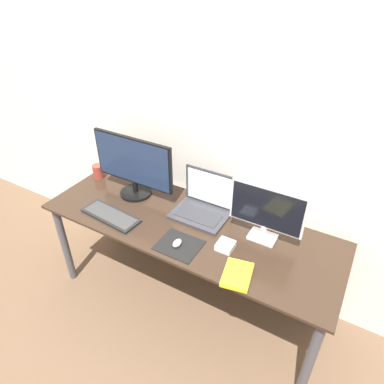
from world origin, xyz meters
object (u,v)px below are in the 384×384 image
object	(u,v)px
monitor_right	(267,211)
monitor_left	(133,166)
laptop	(204,204)
mouse	(177,243)
power_brick	(225,246)
book	(237,275)
keyboard	(111,216)
mug	(98,171)

from	to	relation	value
monitor_right	monitor_left	bearing A→B (deg)	-179.99
monitor_right	laptop	bearing A→B (deg)	173.10
mouse	monitor_left	bearing A→B (deg)	149.87
monitor_left	power_brick	bearing A→B (deg)	-13.56
monitor_left	book	xyz separation A→B (m)	(0.93, -0.35, -0.21)
keyboard	mouse	size ratio (longest dim) A/B	5.99
monitor_right	mouse	xyz separation A→B (m)	(-0.40, -0.31, -0.18)
laptop	monitor_left	bearing A→B (deg)	-174.27
monitor_left	laptop	bearing A→B (deg)	5.73
monitor_left	mug	distance (m)	0.42
laptop	keyboard	xyz separation A→B (m)	(-0.49, -0.34, -0.06)
book	mouse	bearing A→B (deg)	174.29
monitor_right	book	distance (m)	0.40
monitor_right	power_brick	bearing A→B (deg)	-129.10
monitor_left	keyboard	world-z (taller)	monitor_left
mug	power_brick	size ratio (longest dim) A/B	1.07
laptop	book	distance (m)	0.58
monitor_left	keyboard	size ratio (longest dim) A/B	1.47
keyboard	monitor_right	bearing A→B (deg)	17.77
mouse	power_brick	distance (m)	0.28
mouse	book	distance (m)	0.39
mug	laptop	bearing A→B (deg)	1.09
book	monitor_right	bearing A→B (deg)	88.46
monitor_left	laptop	world-z (taller)	monitor_left
monitor_right	power_brick	world-z (taller)	monitor_right
mouse	mug	bearing A→B (deg)	159.30
mouse	book	size ratio (longest dim) A/B	0.32
monitor_left	mouse	world-z (taller)	monitor_left
monitor_right	mouse	distance (m)	0.54
monitor_left	power_brick	world-z (taller)	monitor_left
power_brick	mug	bearing A→B (deg)	169.12
monitor_left	power_brick	size ratio (longest dim) A/B	6.27
mouse	monitor_right	bearing A→B (deg)	37.83
monitor_right	laptop	xyz separation A→B (m)	(-0.42, 0.05, -0.13)
book	keyboard	bearing A→B (deg)	176.40
laptop	power_brick	bearing A→B (deg)	-41.60
monitor_left	mug	xyz separation A→B (m)	(-0.38, 0.03, -0.17)
monitor_right	keyboard	xyz separation A→B (m)	(-0.92, -0.29, -0.19)
mug	book	bearing A→B (deg)	-16.41
laptop	mug	bearing A→B (deg)	-178.91
keyboard	book	size ratio (longest dim) A/B	1.91
laptop	power_brick	world-z (taller)	laptop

